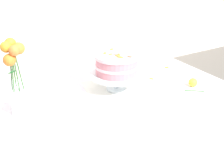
{
  "coord_description": "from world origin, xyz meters",
  "views": [
    {
      "loc": [
        -0.67,
        -1.18,
        1.45
      ],
      "look_at": [
        0.04,
        0.02,
        0.86
      ],
      "focal_mm": 47.46,
      "sensor_mm": 36.0,
      "label": 1
    }
  ],
  "objects_px": {
    "layer_cake": "(116,64)",
    "fallen_rose": "(193,83)",
    "cake_stand": "(116,76)",
    "flower_vase": "(16,79)",
    "dining_table": "(110,115)"
  },
  "relations": [
    {
      "from": "dining_table",
      "to": "fallen_rose",
      "type": "distance_m",
      "value": 0.5
    },
    {
      "from": "dining_table",
      "to": "cake_stand",
      "type": "xyz_separation_m",
      "value": [
        0.09,
        0.08,
        0.17
      ]
    },
    {
      "from": "dining_table",
      "to": "flower_vase",
      "type": "bearing_deg",
      "value": 167.75
    },
    {
      "from": "dining_table",
      "to": "flower_vase",
      "type": "height_order",
      "value": "flower_vase"
    },
    {
      "from": "flower_vase",
      "to": "dining_table",
      "type": "bearing_deg",
      "value": -12.25
    },
    {
      "from": "cake_stand",
      "to": "fallen_rose",
      "type": "bearing_deg",
      "value": -24.51
    },
    {
      "from": "layer_cake",
      "to": "flower_vase",
      "type": "xyz_separation_m",
      "value": [
        -0.52,
        0.01,
        0.02
      ]
    },
    {
      "from": "cake_stand",
      "to": "fallen_rose",
      "type": "xyz_separation_m",
      "value": [
        0.39,
        -0.18,
        -0.06
      ]
    },
    {
      "from": "cake_stand",
      "to": "fallen_rose",
      "type": "height_order",
      "value": "cake_stand"
    },
    {
      "from": "layer_cake",
      "to": "fallen_rose",
      "type": "bearing_deg",
      "value": -24.51
    },
    {
      "from": "layer_cake",
      "to": "cake_stand",
      "type": "bearing_deg",
      "value": 55.37
    },
    {
      "from": "flower_vase",
      "to": "fallen_rose",
      "type": "relative_size",
      "value": 3.33
    },
    {
      "from": "flower_vase",
      "to": "fallen_rose",
      "type": "bearing_deg",
      "value": -11.68
    },
    {
      "from": "cake_stand",
      "to": "fallen_rose",
      "type": "distance_m",
      "value": 0.44
    },
    {
      "from": "layer_cake",
      "to": "flower_vase",
      "type": "height_order",
      "value": "flower_vase"
    }
  ]
}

